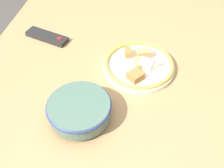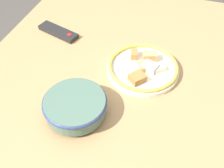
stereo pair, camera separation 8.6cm
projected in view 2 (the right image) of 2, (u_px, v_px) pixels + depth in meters
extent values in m
plane|color=#4C4742|center=(112.00, 168.00, 1.49)|extent=(8.00, 8.00, 0.00)
cube|color=tan|center=(112.00, 87.00, 0.99)|extent=(1.47, 1.09, 0.04)
cylinder|color=tan|center=(220.00, 67.00, 1.58)|extent=(0.06, 0.06, 0.66)
cylinder|color=tan|center=(76.00, 38.00, 1.78)|extent=(0.06, 0.06, 0.66)
cylinder|color=#4C6B5B|center=(76.00, 112.00, 0.88)|extent=(0.09, 0.09, 0.01)
cylinder|color=#4C6B5B|center=(75.00, 106.00, 0.86)|extent=(0.20, 0.20, 0.06)
cylinder|color=#C67A33|center=(75.00, 106.00, 0.86)|extent=(0.18, 0.18, 0.05)
torus|color=navy|center=(75.00, 102.00, 0.84)|extent=(0.21, 0.21, 0.01)
cylinder|color=silver|center=(143.00, 69.00, 1.02)|extent=(0.28, 0.28, 0.02)
torus|color=gold|center=(143.00, 66.00, 1.01)|extent=(0.27, 0.27, 0.01)
cube|color=silver|center=(159.00, 68.00, 1.00)|extent=(0.06, 0.06, 0.02)
cube|color=silver|center=(150.00, 67.00, 0.99)|extent=(0.06, 0.06, 0.03)
cube|color=tan|center=(144.00, 66.00, 1.00)|extent=(0.06, 0.05, 0.02)
cube|color=#B2753D|center=(134.00, 54.00, 1.05)|extent=(0.05, 0.04, 0.03)
cube|color=tan|center=(150.00, 56.00, 1.03)|extent=(0.05, 0.06, 0.03)
cube|color=#B2753D|center=(137.00, 78.00, 0.95)|extent=(0.07, 0.07, 0.03)
cube|color=black|center=(58.00, 32.00, 1.19)|extent=(0.11, 0.20, 0.02)
cylinder|color=red|center=(69.00, 35.00, 1.15)|extent=(0.02, 0.02, 0.00)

